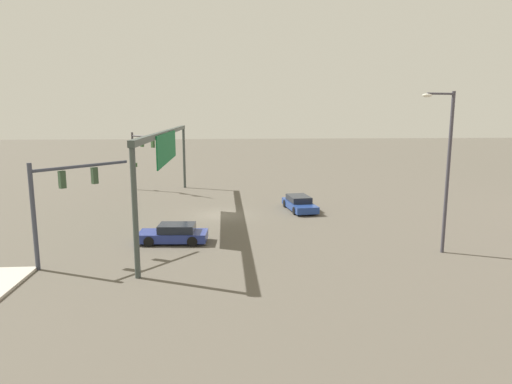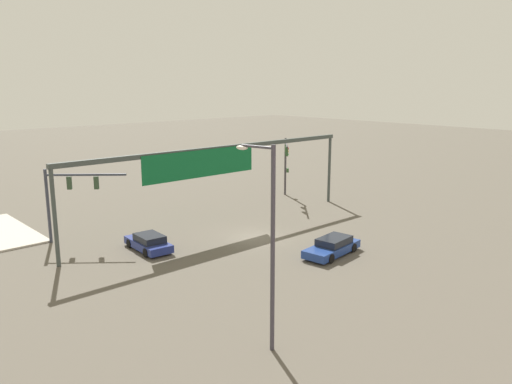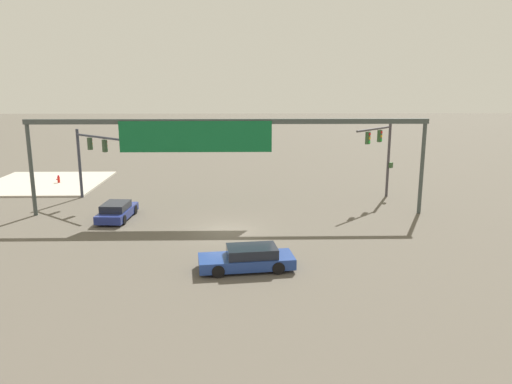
{
  "view_description": "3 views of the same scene",
  "coord_description": "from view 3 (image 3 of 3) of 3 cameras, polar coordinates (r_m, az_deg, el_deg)",
  "views": [
    {
      "loc": [
        35.5,
        0.35,
        8.09
      ],
      "look_at": [
        0.03,
        2.89,
        1.85
      ],
      "focal_mm": 31.4,
      "sensor_mm": 36.0,
      "label": 1
    },
    {
      "loc": [
        25.55,
        28.09,
        11.81
      ],
      "look_at": [
        -2.39,
        -2.46,
        2.9
      ],
      "focal_mm": 35.47,
      "sensor_mm": 36.0,
      "label": 2
    },
    {
      "loc": [
        -1.22,
        30.7,
        9.55
      ],
      "look_at": [
        -1.88,
        0.25,
        2.61
      ],
      "focal_mm": 34.88,
      "sensor_mm": 36.0,
      "label": 3
    }
  ],
  "objects": [
    {
      "name": "traffic_signal_near_corner",
      "position": [
        41.47,
        -18.59,
        4.39
      ],
      "size": [
        4.69,
        4.03,
        5.64
      ],
      "rotation": [
        0.0,
        0.0,
        2.44
      ],
      "color": "#343845",
      "rests_on": "ground"
    },
    {
      "name": "ground_plane",
      "position": [
        32.18,
        -3.37,
        -4.44
      ],
      "size": [
        221.8,
        221.8,
        0.0
      ],
      "primitive_type": "plane",
      "color": "#534D43"
    },
    {
      "name": "fire_hydrant_on_curb",
      "position": [
        49.56,
        -21.7,
        1.39
      ],
      "size": [
        0.33,
        0.22,
        0.71
      ],
      "color": "red",
      "rests_on": "sidewalk_corner"
    },
    {
      "name": "sedan_car_waiting_far",
      "position": [
        25.64,
        -0.94,
        -7.65
      ],
      "size": [
        5.05,
        2.45,
        1.21
      ],
      "rotation": [
        0.0,
        0.0,
        0.13
      ],
      "color": "navy",
      "rests_on": "ground"
    },
    {
      "name": "sedan_car_approaching",
      "position": [
        35.89,
        -15.66,
        -2.13
      ],
      "size": [
        2.13,
        4.41,
        1.21
      ],
      "rotation": [
        0.0,
        0.0,
        -1.64
      ],
      "color": "navy",
      "rests_on": "ground"
    },
    {
      "name": "sidewalk_corner",
      "position": [
        50.2,
        -23.01,
        0.94
      ],
      "size": [
        10.44,
        10.85,
        0.15
      ],
      "primitive_type": "cube",
      "color": "#B6B0A1",
      "rests_on": "ground"
    },
    {
      "name": "traffic_signal_opposite_side",
      "position": [
        40.96,
        14.23,
        4.95
      ],
      "size": [
        3.93,
        3.81,
        6.14
      ],
      "rotation": [
        0.0,
        0.0,
        0.8
      ],
      "color": "#3D393E",
      "rests_on": "ground"
    },
    {
      "name": "overhead_sign_gantry",
      "position": [
        34.9,
        -4.33,
        6.67
      ],
      "size": [
        28.09,
        0.43,
        6.84
      ],
      "color": "#39433F",
      "rests_on": "ground"
    }
  ]
}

